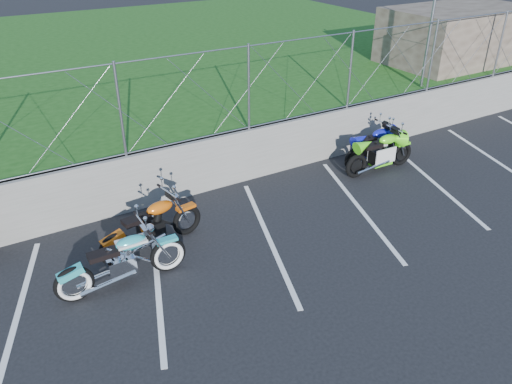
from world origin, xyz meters
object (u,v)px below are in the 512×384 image
naked_orange (153,227)px  sportbike_green (381,154)px  sportbike_blue (374,147)px  cruiser_turquoise (124,262)px

naked_orange → sportbike_green: bearing=-6.4°
sportbike_green → sportbike_blue: 0.51m
cruiser_turquoise → sportbike_green: bearing=9.5°
cruiser_turquoise → sportbike_blue: cruiser_turquoise is taller
cruiser_turquoise → naked_orange: 1.17m
sportbike_green → sportbike_blue: (0.21, 0.47, -0.03)m
sportbike_green → sportbike_blue: bearing=68.1°
naked_orange → sportbike_green: size_ratio=1.04×
naked_orange → sportbike_green: naked_orange is taller
naked_orange → sportbike_blue: naked_orange is taller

